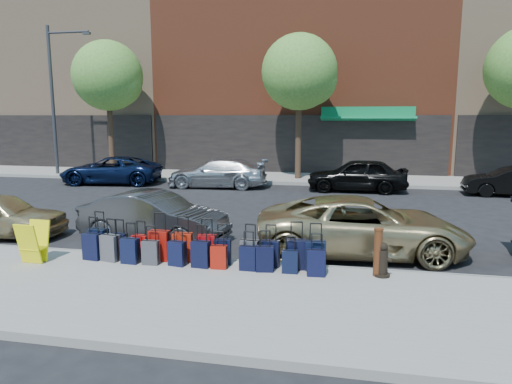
% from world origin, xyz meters
% --- Properties ---
extents(ground, '(120.00, 120.00, 0.00)m').
position_xyz_m(ground, '(0.00, 0.00, 0.00)').
color(ground, black).
rests_on(ground, ground).
extents(sidewalk_near, '(60.00, 4.00, 0.15)m').
position_xyz_m(sidewalk_near, '(0.00, -6.50, 0.07)').
color(sidewalk_near, gray).
rests_on(sidewalk_near, ground).
extents(sidewalk_far, '(60.00, 4.00, 0.15)m').
position_xyz_m(sidewalk_far, '(0.00, 10.00, 0.07)').
color(sidewalk_far, gray).
rests_on(sidewalk_far, ground).
extents(curb_near, '(60.00, 0.08, 0.15)m').
position_xyz_m(curb_near, '(0.00, -4.48, 0.07)').
color(curb_near, gray).
rests_on(curb_near, ground).
extents(curb_far, '(60.00, 0.08, 0.15)m').
position_xyz_m(curb_far, '(0.00, 7.98, 0.07)').
color(curb_far, gray).
rests_on(curb_far, ground).
extents(building_left, '(15.00, 12.12, 16.00)m').
position_xyz_m(building_left, '(-16.00, 17.98, 7.98)').
color(building_left, '#A28263').
rests_on(building_left, ground).
extents(building_center, '(17.00, 12.85, 20.00)m').
position_xyz_m(building_center, '(0.00, 17.99, 9.98)').
color(building_center, brown).
rests_on(building_center, ground).
extents(tree_left, '(3.80, 3.80, 7.27)m').
position_xyz_m(tree_left, '(-9.86, 9.50, 5.41)').
color(tree_left, black).
rests_on(tree_left, sidewalk_far).
extents(tree_center, '(3.80, 3.80, 7.27)m').
position_xyz_m(tree_center, '(0.64, 9.50, 5.41)').
color(tree_center, black).
rests_on(tree_center, sidewalk_far).
extents(streetlight, '(2.59, 0.18, 8.00)m').
position_xyz_m(streetlight, '(-12.80, 8.80, 4.66)').
color(streetlight, '#333338').
rests_on(streetlight, sidewalk_far).
extents(suitcase_front_0, '(0.47, 0.31, 1.04)m').
position_xyz_m(suitcase_front_0, '(-2.47, -4.84, 0.48)').
color(suitcase_front_0, black).
rests_on(suitcase_front_0, sidewalk_near).
extents(suitcase_front_1, '(0.38, 0.23, 0.86)m').
position_xyz_m(suitcase_front_1, '(-2.01, -4.75, 0.42)').
color(suitcase_front_1, black).
rests_on(suitcase_front_1, sidewalk_near).
extents(suitcase_front_2, '(0.36, 0.21, 0.85)m').
position_xyz_m(suitcase_front_2, '(-1.48, -4.77, 0.42)').
color(suitcase_front_2, '#B50E0B').
rests_on(suitcase_front_2, sidewalk_near).
extents(suitcase_front_3, '(0.45, 0.25, 1.08)m').
position_xyz_m(suitcase_front_3, '(-1.00, -4.84, 0.49)').
color(suitcase_front_3, maroon).
rests_on(suitcase_front_3, sidewalk_near).
extents(suitcase_front_4, '(0.45, 0.28, 1.02)m').
position_xyz_m(suitcase_front_4, '(-0.47, -4.79, 0.47)').
color(suitcase_front_4, '#A31C0A').
rests_on(suitcase_front_4, sidewalk_near).
extents(suitcase_front_5, '(0.44, 0.28, 0.98)m').
position_xyz_m(suitcase_front_5, '(0.08, -4.76, 0.46)').
color(suitcase_front_5, '#A00A0D').
rests_on(suitcase_front_5, sidewalk_near).
extents(suitcase_front_6, '(0.39, 0.25, 0.89)m').
position_xyz_m(suitcase_front_6, '(0.45, -4.81, 0.43)').
color(suitcase_front_6, black).
rests_on(suitcase_front_6, sidewalk_near).
extents(suitcase_front_7, '(0.40, 0.24, 0.92)m').
position_xyz_m(suitcase_front_7, '(1.05, -4.83, 0.44)').
color(suitcase_front_7, '#3E3E43').
rests_on(suitcase_front_7, sidewalk_near).
extents(suitcase_front_8, '(0.38, 0.21, 0.91)m').
position_xyz_m(suitcase_front_8, '(1.49, -4.77, 0.44)').
color(suitcase_front_8, black).
rests_on(suitcase_front_8, sidewalk_near).
extents(suitcase_front_9, '(0.45, 0.29, 1.01)m').
position_xyz_m(suitcase_front_9, '(2.05, -4.81, 0.47)').
color(suitcase_front_9, black).
rests_on(suitcase_front_9, sidewalk_near).
extents(suitcase_front_10, '(0.44, 0.28, 0.99)m').
position_xyz_m(suitcase_front_10, '(2.45, -4.80, 0.46)').
color(suitcase_front_10, black).
rests_on(suitcase_front_10, sidewalk_near).
extents(suitcase_back_0, '(0.43, 0.29, 0.96)m').
position_xyz_m(suitcase_back_0, '(-2.49, -5.07, 0.45)').
color(suitcase_back_0, black).
rests_on(suitcase_back_0, sidewalk_near).
extents(suitcase_back_1, '(0.43, 0.30, 0.95)m').
position_xyz_m(suitcase_back_1, '(-2.05, -5.09, 0.45)').
color(suitcase_back_1, '#434248').
rests_on(suitcase_back_1, sidewalk_near).
extents(suitcase_back_2, '(0.39, 0.24, 0.90)m').
position_xyz_m(suitcase_back_2, '(-1.54, -5.15, 0.43)').
color(suitcase_back_2, black).
rests_on(suitcase_back_2, sidewalk_near).
extents(suitcase_back_3, '(0.36, 0.22, 0.84)m').
position_xyz_m(suitcase_back_3, '(-1.07, -5.14, 0.41)').
color(suitcase_back_3, '#37363B').
rests_on(suitcase_back_3, sidewalk_near).
extents(suitcase_back_4, '(0.39, 0.27, 0.86)m').
position_xyz_m(suitcase_back_4, '(-0.48, -5.10, 0.42)').
color(suitcase_back_4, black).
rests_on(suitcase_back_4, sidewalk_near).
extents(suitcase_back_5, '(0.40, 0.25, 0.91)m').
position_xyz_m(suitcase_back_5, '(0.05, -5.10, 0.44)').
color(suitcase_back_5, black).
rests_on(suitcase_back_5, sidewalk_near).
extents(suitcase_back_6, '(0.34, 0.21, 0.80)m').
position_xyz_m(suitcase_back_6, '(0.45, -5.11, 0.40)').
color(suitcase_back_6, '#991409').
rests_on(suitcase_back_6, sidewalk_near).
extents(suitcase_back_7, '(0.35, 0.20, 0.82)m').
position_xyz_m(suitcase_back_7, '(1.08, -5.08, 0.41)').
color(suitcase_back_7, black).
rests_on(suitcase_back_7, sidewalk_near).
extents(suitcase_back_8, '(0.39, 0.26, 0.86)m').
position_xyz_m(suitcase_back_8, '(1.43, -5.09, 0.42)').
color(suitcase_back_8, black).
rests_on(suitcase_back_8, sidewalk_near).
extents(suitcase_back_9, '(0.33, 0.20, 0.77)m').
position_xyz_m(suitcase_back_9, '(1.95, -5.08, 0.39)').
color(suitcase_back_9, black).
rests_on(suitcase_back_9, sidewalk_near).
extents(suitcase_back_10, '(0.38, 0.23, 0.87)m').
position_xyz_m(suitcase_back_10, '(2.49, -5.15, 0.42)').
color(suitcase_back_10, black).
rests_on(suitcase_back_10, sidewalk_near).
extents(fire_hydrant, '(0.36, 0.32, 0.71)m').
position_xyz_m(fire_hydrant, '(3.79, -4.91, 0.48)').
color(fire_hydrant, black).
rests_on(fire_hydrant, sidewalk_near).
extents(bollard, '(0.18, 0.18, 0.98)m').
position_xyz_m(bollard, '(3.69, -4.92, 0.66)').
color(bollard, '#38190C').
rests_on(bollard, sidewalk_near).
extents(display_rack, '(0.52, 0.57, 0.90)m').
position_xyz_m(display_rack, '(-3.64, -5.51, 0.59)').
color(display_rack, '#FDF20E').
rests_on(display_rack, sidewalk_near).
extents(car_near_1, '(4.15, 1.92, 1.32)m').
position_xyz_m(car_near_1, '(-2.01, -2.84, 0.66)').
color(car_near_1, '#363639').
rests_on(car_near_1, ground).
extents(car_near_2, '(5.23, 2.78, 1.40)m').
position_xyz_m(car_near_2, '(3.44, -2.96, 0.70)').
color(car_near_2, tan).
rests_on(car_near_2, ground).
extents(car_far_0, '(5.13, 2.85, 1.36)m').
position_xyz_m(car_far_0, '(-8.51, 6.65, 0.68)').
color(car_far_0, '#0C1736').
rests_on(car_far_0, ground).
extents(car_far_1, '(4.76, 2.11, 1.36)m').
position_xyz_m(car_far_1, '(-2.99, 6.59, 0.68)').
color(car_far_1, silver).
rests_on(car_far_1, ground).
extents(car_far_2, '(4.38, 1.79, 1.49)m').
position_xyz_m(car_far_2, '(3.45, 6.69, 0.74)').
color(car_far_2, black).
rests_on(car_far_2, ground).
extents(car_far_3, '(3.84, 1.49, 1.25)m').
position_xyz_m(car_far_3, '(9.81, 6.69, 0.62)').
color(car_far_3, black).
rests_on(car_far_3, ground).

